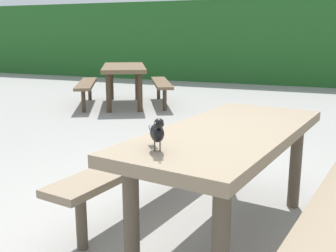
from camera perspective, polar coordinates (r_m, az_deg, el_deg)
The scene contains 5 objects.
ground_plane at distance 2.72m, azimuth 1.33°, elevation -16.34°, with size 60.00×60.00×0.00m, color gray.
hedge_wall at distance 11.63m, azimuth 18.22°, elevation 11.25°, with size 28.00×1.66×2.20m, color #235B23.
picnic_table_foreground at distance 2.64m, azimuth 8.54°, elevation -4.22°, with size 1.94×1.96×0.74m.
bird_grackle at distance 2.04m, azimuth -1.52°, elevation -0.87°, with size 0.18×0.25×0.18m.
picnic_table_mid_right at distance 7.62m, azimuth -6.25°, elevation 7.09°, with size 2.29×2.30×0.74m.
Camera 1 is at (0.83, -2.22, 1.33)m, focal length 43.06 mm.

